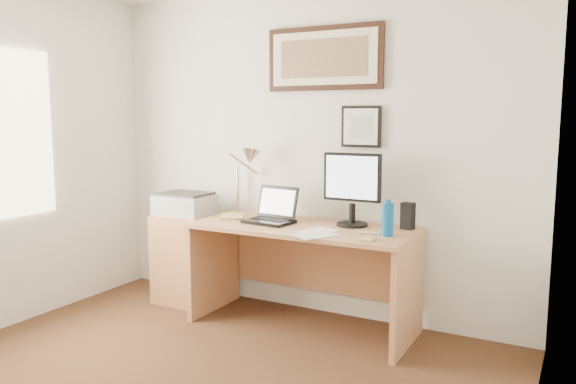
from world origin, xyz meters
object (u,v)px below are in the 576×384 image
Objects in this scene: side_cabinet at (189,259)px; printer at (185,204)px; book at (221,216)px; desk at (308,255)px; laptop at (272,214)px; water_bottle at (388,219)px; lcd_monitor at (352,186)px.

side_cabinet is 1.66× the size of printer.
book is (0.37, -0.05, 0.39)m from side_cabinet.
desk is 4.40× the size of laptop.
lcd_monitor is (-0.33, 0.20, 0.18)m from water_bottle.
side_cabinet is at bearing 171.56° from book.
desk is at bearing 1.06° from printer.
printer is at bearing -178.94° from desk.
lcd_monitor is at bearing 3.43° from printer.
water_bottle is at bearing -3.31° from side_cabinet.
laptop is 0.85m from printer.
printer is at bearing 176.73° from laptop.
book is 0.44m from laptop.
lcd_monitor is 1.44m from printer.
side_cabinet is 0.54m from book.
book is at bearing 178.09° from water_bottle.
lcd_monitor is (1.02, 0.15, 0.28)m from book.
water_bottle is at bearing -4.15° from laptop.
laptop is (-0.26, -0.07, 0.29)m from desk.
water_bottle is 1.75m from printer.
lcd_monitor reaches higher than laptop.
printer is (-0.84, 0.05, 0.01)m from laptop.
laptop is at bearing 175.85° from water_bottle.
laptop is at bearing 2.71° from book.
laptop is 0.83× the size of printer.
side_cabinet is 0.45m from printer.
lcd_monitor is at bearing 148.86° from water_bottle.
book is 0.66× the size of laptop.
water_bottle is (1.71, -0.10, 0.49)m from side_cabinet.
water_bottle reaches higher than side_cabinet.
lcd_monitor is at bearing 11.62° from desk.
lcd_monitor reaches higher than water_bottle.
water_bottle is 0.92× the size of book.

